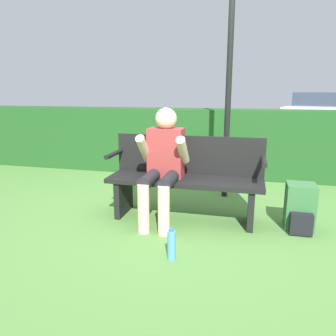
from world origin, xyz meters
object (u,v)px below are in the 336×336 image
park_bench (186,177)px  water_bottle (172,245)px  backpack (300,208)px  parked_car (319,110)px  signpost (230,63)px  person_seated (163,160)px

park_bench → water_bottle: (0.07, -0.92, -0.31)m
backpack → parked_car: parked_car is taller
backpack → signpost: 1.82m
person_seated → backpack: person_seated is taller
park_bench → signpost: 1.47m
park_bench → signpost: size_ratio=0.54×
person_seated → water_bottle: 0.97m
park_bench → person_seated: bearing=-146.4°
signpost → backpack: bearing=-47.2°
water_bottle → parked_car: parked_car is taller
park_bench → person_seated: (-0.21, -0.14, 0.20)m
parked_car → water_bottle: bearing=-177.4°
park_bench → backpack: (1.13, -0.04, -0.22)m
backpack → parked_car: size_ratio=0.09×
backpack → signpost: signpost is taller
parked_car → person_seated: bearing=-179.9°
signpost → parked_car: signpost is taller
person_seated → signpost: size_ratio=0.39×
water_bottle → parked_car: size_ratio=0.05×
water_bottle → signpost: 2.30m
parked_car → signpost: bearing=-178.5°
person_seated → parked_car: parked_car is taller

